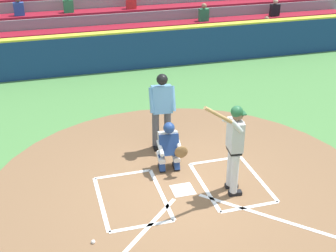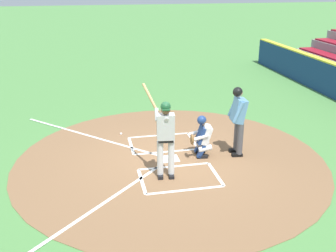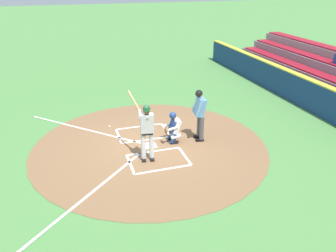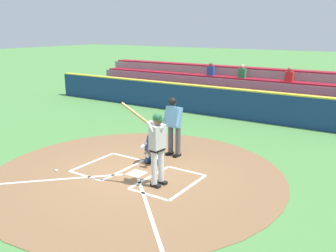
% 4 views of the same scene
% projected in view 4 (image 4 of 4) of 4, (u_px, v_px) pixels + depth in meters
% --- Properties ---
extents(ground_plane, '(120.00, 120.00, 0.00)m').
position_uv_depth(ground_plane, '(137.00, 174.00, 10.10)').
color(ground_plane, '#4C8442').
extents(dirt_circle, '(8.00, 8.00, 0.01)m').
position_uv_depth(dirt_circle, '(137.00, 174.00, 10.10)').
color(dirt_circle, brown).
rests_on(dirt_circle, ground).
extents(home_plate_and_chalk, '(7.93, 4.91, 0.01)m').
position_uv_depth(home_plate_and_chalk, '(115.00, 184.00, 9.39)').
color(home_plate_and_chalk, white).
rests_on(home_plate_and_chalk, dirt_circle).
extents(batter, '(0.99, 0.63, 2.13)m').
position_uv_depth(batter, '(157.00, 144.00, 9.08)').
color(batter, silver).
rests_on(batter, ground).
extents(catcher, '(0.59, 0.64, 1.13)m').
position_uv_depth(catcher, '(153.00, 145.00, 10.66)').
color(catcher, black).
rests_on(catcher, ground).
extents(plate_umpire, '(0.60, 0.45, 1.86)m').
position_uv_depth(plate_umpire, '(174.00, 122.00, 11.24)').
color(plate_umpire, '#4C4C51').
rests_on(plate_umpire, ground).
extents(baseball, '(0.07, 0.07, 0.07)m').
position_uv_depth(baseball, '(56.00, 171.00, 10.24)').
color(baseball, white).
rests_on(baseball, ground).
extents(backstop_wall, '(22.00, 0.36, 1.31)m').
position_uv_depth(backstop_wall, '(243.00, 104.00, 15.99)').
color(backstop_wall, navy).
rests_on(backstop_wall, ground).
extents(bleacher_stand, '(20.00, 3.40, 2.55)m').
position_uv_depth(bleacher_stand, '(265.00, 94.00, 18.16)').
color(bleacher_stand, gray).
rests_on(bleacher_stand, ground).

